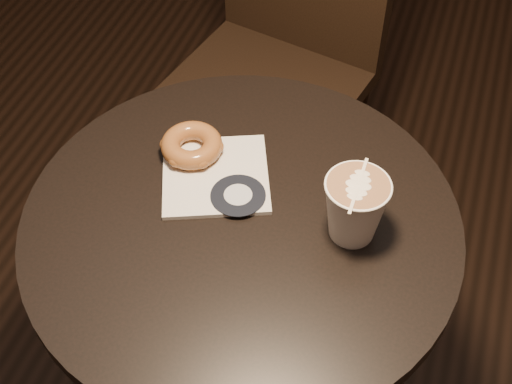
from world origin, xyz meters
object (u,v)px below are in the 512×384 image
cafe_table (243,288)px  pastry_bag (216,176)px  chair (284,29)px  doughnut (192,145)px  latte_cup (355,209)px

cafe_table → pastry_bag: 0.23m
chair → pastry_bag: 0.64m
doughnut → chair: bearing=90.9°
cafe_table → latte_cup: 0.31m
cafe_table → chair: (-0.13, 0.69, 0.06)m
chair → doughnut: (0.01, -0.58, 0.17)m
cafe_table → doughnut: (-0.12, 0.10, 0.22)m
pastry_bag → latte_cup: 0.25m
latte_cup → chair: bearing=114.9°
cafe_table → latte_cup: latte_cup is taller
doughnut → latte_cup: bearing=-14.3°
cafe_table → pastry_bag: pastry_bag is taller
pastry_bag → doughnut: size_ratio=1.66×
doughnut → latte_cup: latte_cup is taller
cafe_table → doughnut: 0.28m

